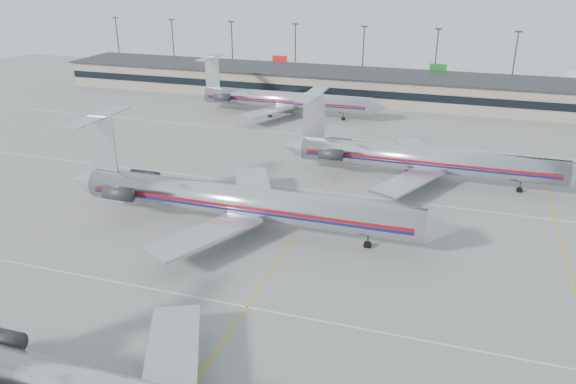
% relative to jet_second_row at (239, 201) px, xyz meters
% --- Properties ---
extents(ground, '(260.00, 260.00, 0.00)m').
position_rel_jet_second_row_xyz_m(ground, '(7.03, -25.28, -3.73)').
color(ground, gray).
rests_on(ground, ground).
extents(apron_markings, '(160.00, 0.15, 0.02)m').
position_rel_jet_second_row_xyz_m(apron_markings, '(7.03, -15.28, -3.72)').
color(apron_markings, silver).
rests_on(apron_markings, ground).
extents(terminal, '(162.00, 17.00, 6.25)m').
position_rel_jet_second_row_xyz_m(terminal, '(7.03, 72.69, -0.57)').
color(terminal, gray).
rests_on(terminal, ground).
extents(light_mast_row, '(163.60, 0.40, 15.28)m').
position_rel_jet_second_row_xyz_m(light_mast_row, '(7.03, 86.72, 4.85)').
color(light_mast_row, '#38383D').
rests_on(light_mast_row, ground).
extents(jet_second_row, '(49.09, 28.90, 12.85)m').
position_rel_jet_second_row_xyz_m(jet_second_row, '(0.00, 0.00, 0.00)').
color(jet_second_row, silver).
rests_on(jet_second_row, ground).
extents(jet_third_row, '(44.55, 27.40, 12.18)m').
position_rel_jet_second_row_xyz_m(jet_third_row, '(19.25, 23.03, -0.19)').
color(jet_third_row, silver).
rests_on(jet_third_row, ground).
extents(jet_back_row, '(42.49, 26.14, 11.62)m').
position_rel_jet_second_row_xyz_m(jet_back_row, '(-12.39, 52.93, -0.35)').
color(jet_back_row, silver).
rests_on(jet_back_row, ground).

